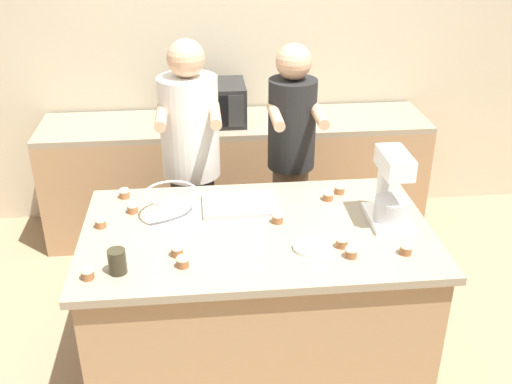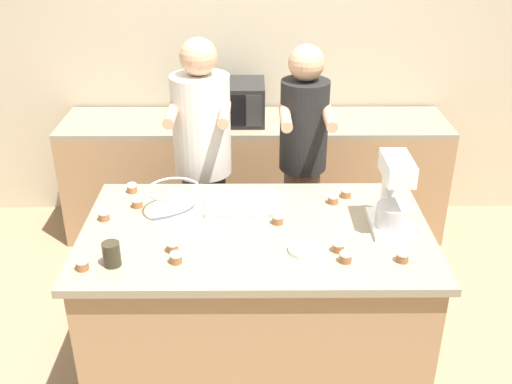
% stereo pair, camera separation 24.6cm
% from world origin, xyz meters
% --- Properties ---
extents(ground_plane, '(16.00, 16.00, 0.00)m').
position_xyz_m(ground_plane, '(0.00, 0.00, 0.00)').
color(ground_plane, '#937A5B').
extents(back_wall, '(10.00, 0.06, 2.70)m').
position_xyz_m(back_wall, '(0.00, 1.89, 1.35)').
color(back_wall, beige).
rests_on(back_wall, ground_plane).
extents(island_counter, '(1.73, 1.02, 0.88)m').
position_xyz_m(island_counter, '(0.00, 0.00, 0.44)').
color(island_counter, '#A87F56').
rests_on(island_counter, ground_plane).
extents(back_counter, '(2.80, 0.60, 0.89)m').
position_xyz_m(back_counter, '(0.00, 1.54, 0.44)').
color(back_counter, '#A87F56').
rests_on(back_counter, ground_plane).
extents(person_left, '(0.36, 0.51, 1.65)m').
position_xyz_m(person_left, '(-0.32, 0.79, 0.87)').
color(person_left, '#232328').
rests_on(person_left, ground_plane).
extents(person_right, '(0.31, 0.48, 1.61)m').
position_xyz_m(person_right, '(0.29, 0.78, 0.87)').
color(person_right, brown).
rests_on(person_right, ground_plane).
extents(stand_mixer, '(0.20, 0.30, 0.38)m').
position_xyz_m(stand_mixer, '(0.67, 0.02, 1.05)').
color(stand_mixer, white).
rests_on(stand_mixer, island_counter).
extents(mixing_bowl, '(0.27, 0.27, 0.15)m').
position_xyz_m(mixing_bowl, '(-0.42, 0.16, 0.96)').
color(mixing_bowl, '#BCBCC1').
rests_on(mixing_bowl, island_counter).
extents(baking_tray, '(0.39, 0.27, 0.04)m').
position_xyz_m(baking_tray, '(-0.07, 0.24, 0.90)').
color(baking_tray, '#BCBCC1').
rests_on(baking_tray, island_counter).
extents(microwave_oven, '(0.54, 0.40, 0.28)m').
position_xyz_m(microwave_oven, '(-0.20, 1.54, 1.03)').
color(microwave_oven, black).
rests_on(microwave_oven, back_counter).
extents(drinking_glass, '(0.08, 0.08, 0.11)m').
position_xyz_m(drinking_glass, '(-0.65, -0.31, 0.94)').
color(drinking_glass, '#332D1E').
rests_on(drinking_glass, island_counter).
extents(small_plate, '(0.17, 0.17, 0.02)m').
position_xyz_m(small_plate, '(0.23, -0.20, 0.89)').
color(small_plate, white).
rests_on(small_plate, island_counter).
extents(cupcake_0, '(0.06, 0.06, 0.06)m').
position_xyz_m(cupcake_0, '(0.11, 0.05, 0.91)').
color(cupcake_0, '#9E6038').
rests_on(cupcake_0, island_counter).
extents(cupcake_1, '(0.06, 0.06, 0.06)m').
position_xyz_m(cupcake_1, '(0.49, 0.34, 0.91)').
color(cupcake_1, '#9E6038').
rests_on(cupcake_1, island_counter).
extents(cupcake_2, '(0.06, 0.06, 0.06)m').
position_xyz_m(cupcake_2, '(-0.69, 0.41, 0.91)').
color(cupcake_2, '#9E6038').
rests_on(cupcake_2, island_counter).
extents(cupcake_3, '(0.06, 0.06, 0.06)m').
position_xyz_m(cupcake_3, '(-0.63, 0.23, 0.91)').
color(cupcake_3, '#9E6038').
rests_on(cupcake_3, island_counter).
extents(cupcake_4, '(0.06, 0.06, 0.06)m').
position_xyz_m(cupcake_4, '(0.40, -0.30, 0.91)').
color(cupcake_4, '#9E6038').
rests_on(cupcake_4, island_counter).
extents(cupcake_5, '(0.06, 0.06, 0.06)m').
position_xyz_m(cupcake_5, '(-0.36, -0.30, 0.91)').
color(cupcake_5, '#9E6038').
rests_on(cupcake_5, island_counter).
extents(cupcake_6, '(0.06, 0.06, 0.06)m').
position_xyz_m(cupcake_6, '(0.66, -0.29, 0.91)').
color(cupcake_6, '#9E6038').
rests_on(cupcake_6, island_counter).
extents(cupcake_7, '(0.06, 0.06, 0.06)m').
position_xyz_m(cupcake_7, '(0.38, -0.21, 0.91)').
color(cupcake_7, '#9E6038').
rests_on(cupcake_7, island_counter).
extents(cupcake_8, '(0.06, 0.06, 0.06)m').
position_xyz_m(cupcake_8, '(-0.77, -0.35, 0.91)').
color(cupcake_8, '#9E6038').
rests_on(cupcake_8, island_counter).
extents(cupcake_9, '(0.06, 0.06, 0.06)m').
position_xyz_m(cupcake_9, '(-0.39, -0.20, 0.91)').
color(cupcake_9, '#9E6038').
rests_on(cupcake_9, island_counter).
extents(cupcake_10, '(0.06, 0.06, 0.06)m').
position_xyz_m(cupcake_10, '(-0.77, 0.10, 0.91)').
color(cupcake_10, '#9E6038').
rests_on(cupcake_10, island_counter).
extents(cupcake_11, '(0.06, 0.06, 0.06)m').
position_xyz_m(cupcake_11, '(0.41, 0.27, 0.91)').
color(cupcake_11, '#9E6038').
rests_on(cupcake_11, island_counter).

